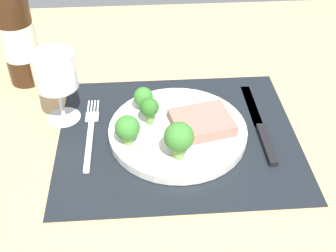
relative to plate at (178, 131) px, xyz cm
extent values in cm
cube|color=tan|center=(0.00, 0.00, -2.60)|extent=(140.00, 110.00, 3.00)
cube|color=black|center=(0.00, 0.00, -0.95)|extent=(42.02, 35.16, 0.30)
cylinder|color=silver|center=(0.00, 0.00, 0.00)|extent=(24.30, 24.30, 1.60)
cube|color=#9E6B5B|center=(4.18, 0.37, 1.81)|extent=(11.63, 10.32, 2.01)
cylinder|color=#6B994C|center=(-8.62, -3.12, 1.47)|extent=(1.91, 1.91, 1.34)
sphere|color=#387A2D|center=(-8.62, -3.12, 3.93)|extent=(4.20, 4.20, 4.20)
cylinder|color=#6B994C|center=(-4.79, 1.63, 1.87)|extent=(1.28, 1.28, 2.15)
sphere|color=#2D6B23|center=(-4.79, 1.63, 4.34)|extent=(3.28, 3.28, 3.28)
cylinder|color=#6B994C|center=(-0.51, -7.11, 1.87)|extent=(1.89, 1.89, 2.13)
sphere|color=#387A2D|center=(-0.51, -7.11, 4.98)|extent=(4.80, 4.80, 4.80)
cylinder|color=#5B8942|center=(-5.79, 5.75, 1.45)|extent=(1.42, 1.42, 1.29)
sphere|color=#387A2D|center=(-5.79, 5.75, 3.61)|extent=(3.56, 3.56, 3.56)
cube|color=silver|center=(-15.44, -2.00, -0.55)|extent=(1.00, 13.00, 0.50)
cube|color=silver|center=(-15.44, 5.80, -0.55)|extent=(2.40, 2.60, 0.40)
cube|color=silver|center=(-16.34, 8.90, -0.55)|extent=(0.30, 3.60, 0.35)
cube|color=silver|center=(-15.74, 8.90, -0.55)|extent=(0.30, 3.60, 0.35)
cube|color=silver|center=(-15.14, 8.90, -0.55)|extent=(0.30, 3.60, 0.35)
cube|color=silver|center=(-14.54, 8.90, -0.55)|extent=(0.30, 3.60, 0.35)
cube|color=black|center=(15.03, -3.90, -0.40)|extent=(1.40, 10.00, 0.80)
cube|color=silver|center=(15.03, 7.60, -0.65)|extent=(1.80, 13.00, 0.30)
cylinder|color=#331E0F|center=(-29.72, 19.98, 9.24)|extent=(6.81, 6.81, 20.69)
cylinder|color=silver|center=(-29.72, 19.98, 8.21)|extent=(6.95, 6.95, 7.24)
cylinder|color=silver|center=(-20.73, 6.52, -0.90)|extent=(6.16, 6.16, 0.40)
cylinder|color=silver|center=(-20.73, 6.52, 2.74)|extent=(0.80, 0.80, 6.89)
cylinder|color=silver|center=(-20.73, 6.52, 9.41)|extent=(7.54, 7.54, 6.44)
cylinder|color=tan|center=(-20.73, 6.52, 7.91)|extent=(6.63, 6.63, 3.45)
camera|label=1|loc=(-5.67, -56.75, 49.08)|focal=45.67mm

